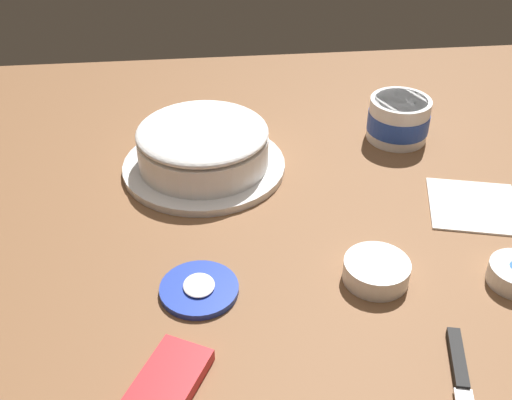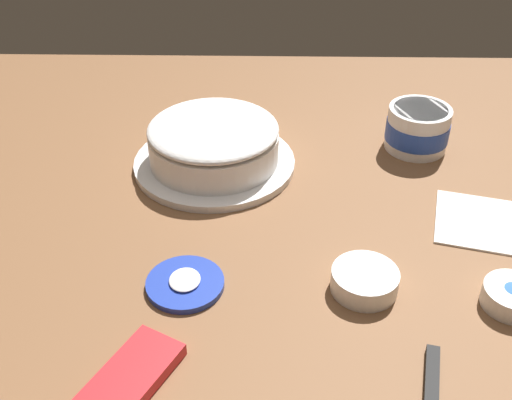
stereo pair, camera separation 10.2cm
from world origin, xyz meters
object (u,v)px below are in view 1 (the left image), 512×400
(frosted_cake, at_px, (203,148))
(candy_box_lower, at_px, (162,392))
(frosting_tub, at_px, (399,119))
(paper_napkin, at_px, (474,205))
(spreading_knife, at_px, (463,390))
(frosting_tub_lid, at_px, (199,289))
(sprinkle_bowl_orange, at_px, (376,271))

(frosted_cake, distance_m, candy_box_lower, 0.51)
(frosting_tub, distance_m, candy_box_lower, 0.74)
(frosting_tub, relative_size, paper_napkin, 0.82)
(frosting_tub, height_order, candy_box_lower, frosting_tub)
(frosted_cake, height_order, spreading_knife, frosted_cake)
(frosting_tub, relative_size, frosting_tub_lid, 1.06)
(sprinkle_bowl_orange, bearing_deg, frosting_tub_lid, 89.88)
(frosting_tub, distance_m, sprinkle_bowl_orange, 0.43)
(spreading_knife, bearing_deg, sprinkle_bowl_orange, 14.38)
(frosting_tub_lid, xyz_separation_m, candy_box_lower, (-0.18, 0.05, 0.00))
(frosted_cake, relative_size, spreading_knife, 1.30)
(frosting_tub, bearing_deg, paper_napkin, -164.90)
(candy_box_lower, bearing_deg, frosted_cake, 20.20)
(candy_box_lower, xyz_separation_m, paper_napkin, (0.34, -0.53, -0.01))
(frosting_tub, relative_size, spreading_knife, 0.52)
(frosting_tub_lid, relative_size, sprinkle_bowl_orange, 1.18)
(spreading_knife, height_order, candy_box_lower, candy_box_lower)
(spreading_knife, relative_size, paper_napkin, 1.56)
(frosting_tub, xyz_separation_m, candy_box_lower, (-0.58, 0.46, -0.03))
(frosting_tub_lid, distance_m, spreading_knife, 0.38)
(sprinkle_bowl_orange, relative_size, candy_box_lower, 0.65)
(sprinkle_bowl_orange, bearing_deg, candy_box_lower, 119.46)
(spreading_knife, distance_m, candy_box_lower, 0.37)
(spreading_knife, relative_size, candy_box_lower, 1.55)
(frosted_cake, xyz_separation_m, paper_napkin, (-0.17, -0.46, -0.04))
(frosted_cake, height_order, paper_napkin, frosted_cake)
(paper_napkin, bearing_deg, sprinkle_bowl_orange, 126.45)
(candy_box_lower, bearing_deg, paper_napkin, -29.54)
(frosting_tub, distance_m, frosting_tub_lid, 0.58)
(frosted_cake, relative_size, sprinkle_bowl_orange, 3.09)
(frosting_tub, bearing_deg, spreading_knife, 171.03)
(candy_box_lower, bearing_deg, sprinkle_bowl_orange, -32.54)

